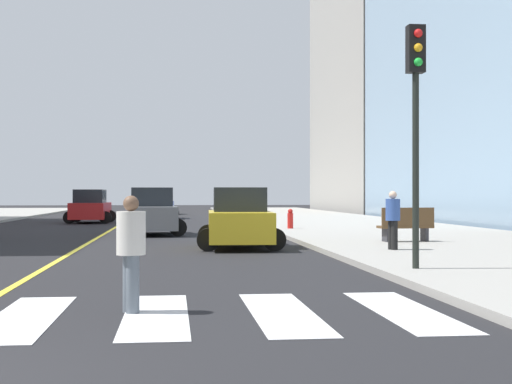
# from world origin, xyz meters

# --- Properties ---
(sidewalk_kerb_east) EXTENTS (10.00, 120.00, 0.15)m
(sidewalk_kerb_east) POSITION_xyz_m (12.20, 20.00, 0.07)
(sidewalk_kerb_east) COLOR #9E9B93
(sidewalk_kerb_east) RESTS_ON ground
(lane_divider_paint) EXTENTS (0.16, 80.00, 0.01)m
(lane_divider_paint) POSITION_xyz_m (0.00, 40.00, 0.01)
(lane_divider_paint) COLOR yellow
(lane_divider_paint) RESTS_ON ground
(parking_garage_concrete) EXTENTS (18.00, 24.00, 29.51)m
(parking_garage_concrete) POSITION_xyz_m (27.21, 64.79, 14.76)
(parking_garage_concrete) COLOR #9E9B93
(parking_garage_concrete) RESTS_ON ground
(car_white_nearest) EXTENTS (2.89, 4.59, 2.04)m
(car_white_nearest) POSITION_xyz_m (1.87, 57.42, 0.95)
(car_white_nearest) COLOR silver
(car_white_nearest) RESTS_ON ground
(car_gray_third) EXTENTS (2.90, 4.52, 1.98)m
(car_gray_third) POSITION_xyz_m (2.04, 25.23, 0.93)
(car_gray_third) COLOR slate
(car_gray_third) RESTS_ON ground
(car_yellow_fourth) EXTENTS (2.80, 4.37, 1.92)m
(car_yellow_fourth) POSITION_xyz_m (5.03, 17.10, 0.90)
(car_yellow_fourth) COLOR gold
(car_yellow_fourth) RESTS_ON ground
(car_blue_fifth) EXTENTS (2.85, 4.51, 1.99)m
(car_blue_fifth) POSITION_xyz_m (1.95, 46.17, 0.93)
(car_blue_fifth) COLOR #2D479E
(car_blue_fifth) RESTS_ON ground
(car_red_sixth) EXTENTS (2.82, 4.46, 1.98)m
(car_red_sixth) POSITION_xyz_m (-1.94, 38.79, 0.92)
(car_red_sixth) COLOR red
(car_red_sixth) RESTS_ON ground
(traffic_light_near_corner) EXTENTS (0.36, 0.41, 5.11)m
(traffic_light_near_corner) POSITION_xyz_m (8.01, 8.62, 3.73)
(traffic_light_near_corner) COLOR black
(traffic_light_near_corner) RESTS_ON sidewalk_kerb_east
(park_bench) EXTENTS (1.84, 0.70, 1.12)m
(park_bench) POSITION_xyz_m (10.55, 17.33, 0.69)
(park_bench) COLOR brown
(park_bench) RESTS_ON sidewalk_kerb_east
(pedestrian_crossing) EXTENTS (0.42, 0.42, 1.69)m
(pedestrian_crossing) POSITION_xyz_m (2.33, 4.25, 0.93)
(pedestrian_crossing) COLOR slate
(pedestrian_crossing) RESTS_ON ground
(pedestrian_waiting_east) EXTENTS (0.41, 0.41, 1.65)m
(pedestrian_waiting_east) POSITION_xyz_m (9.08, 13.91, 1.06)
(pedestrian_waiting_east) COLOR black
(pedestrian_waiting_east) RESTS_ON sidewalk_kerb_east
(fire_hydrant) EXTENTS (0.26, 0.26, 0.89)m
(fire_hydrant) POSITION_xyz_m (8.23, 27.13, 0.58)
(fire_hydrant) COLOR red
(fire_hydrant) RESTS_ON sidewalk_kerb_east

